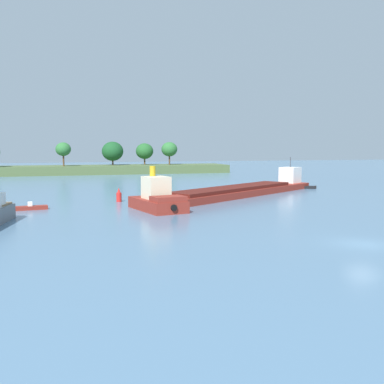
# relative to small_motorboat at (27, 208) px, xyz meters

# --- Properties ---
(ground_plane) EXTENTS (400.00, 400.00, 0.00)m
(ground_plane) POSITION_rel_small_motorboat_xyz_m (25.48, -27.60, -0.25)
(ground_plane) COLOR slate
(treeline_island) EXTENTS (88.80, 13.60, 8.94)m
(treeline_island) POSITION_rel_small_motorboat_xyz_m (8.39, 72.43, 1.88)
(treeline_island) COLOR #4C6038
(treeline_island) RESTS_ON ground
(small_motorboat) EXTENTS (4.99, 1.72, 0.95)m
(small_motorboat) POSITION_rel_small_motorboat_xyz_m (0.00, 0.00, 0.00)
(small_motorboat) COLOR maroon
(small_motorboat) RESTS_ON ground
(tugboat) EXTENTS (5.66, 9.25, 5.13)m
(tugboat) POSITION_rel_small_motorboat_xyz_m (14.69, -4.71, 1.07)
(tugboat) COLOR maroon
(tugboat) RESTS_ON ground
(cargo_barge) EXTENTS (33.99, 25.15, 5.58)m
(cargo_barge) POSITION_rel_small_motorboat_xyz_m (30.95, 7.98, 0.57)
(cargo_barge) COLOR maroon
(cargo_barge) RESTS_ON ground
(fishing_skiff) EXTENTS (4.18, 3.43, 0.96)m
(fishing_skiff) POSITION_rel_small_motorboat_xyz_m (45.81, 15.31, 0.01)
(fishing_skiff) COLOR black
(fishing_skiff) RESTS_ON ground
(channel_buoy_red) EXTENTS (0.70, 0.70, 1.90)m
(channel_buoy_red) POSITION_rel_small_motorboat_xyz_m (11.50, 4.95, 0.56)
(channel_buoy_red) COLOR red
(channel_buoy_red) RESTS_ON ground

